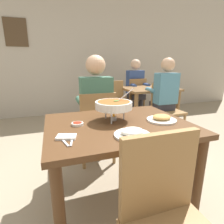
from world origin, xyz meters
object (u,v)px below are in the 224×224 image
at_px(rice_plate, 132,133).
at_px(appetizer_plate, 162,119).
at_px(chair_bg_left, 135,96).
at_px(curry_bowl, 114,105).
at_px(chair_bg_right, 115,102).
at_px(chair_viewer_empty, 169,218).
at_px(sauce_dish, 77,124).
at_px(chair_diner_main, 97,124).
at_px(diner_main, 96,104).
at_px(patron_bg_middle, 164,93).
at_px(dining_table_far, 149,95).
at_px(chair_bg_middle, 165,106).
at_px(dining_table_main, 118,137).
at_px(patron_bg_left, 136,85).

height_order(rice_plate, appetizer_plate, same).
bearing_deg(chair_bg_left, curry_bowl, -119.65).
relative_size(appetizer_plate, chair_bg_left, 0.27).
bearing_deg(chair_bg_right, curry_bowl, -109.90).
bearing_deg(appetizer_plate, chair_viewer_empty, -119.40).
bearing_deg(sauce_dish, rice_plate, -46.56).
bearing_deg(chair_diner_main, chair_bg_right, 60.62).
distance_m(chair_diner_main, diner_main, 0.24).
bearing_deg(curry_bowl, diner_main, 88.95).
bearing_deg(chair_bg_left, rice_plate, -116.14).
distance_m(chair_bg_right, patron_bg_middle, 0.92).
bearing_deg(sauce_dish, dining_table_far, 47.09).
bearing_deg(dining_table_far, chair_viewer_empty, -117.85).
xyz_separation_m(diner_main, sauce_dish, (-0.31, -0.72, 0.03)).
height_order(chair_bg_middle, patron_bg_middle, patron_bg_middle).
distance_m(diner_main, sauce_dish, 0.79).
relative_size(dining_table_main, chair_viewer_empty, 1.23).
relative_size(chair_bg_middle, patron_bg_left, 0.69).
xyz_separation_m(appetizer_plate, chair_bg_middle, (0.99, 1.34, -0.27)).
bearing_deg(dining_table_main, sauce_dish, 172.44).
distance_m(dining_table_far, chair_bg_left, 0.57).
bearing_deg(dining_table_main, dining_table_far, 53.74).
bearing_deg(chair_viewer_empty, chair_bg_left, 67.12).
height_order(chair_bg_middle, chair_bg_right, same).
bearing_deg(chair_bg_middle, sauce_dish, -143.34).
xyz_separation_m(dining_table_main, chair_bg_right, (0.64, 1.86, -0.13)).
distance_m(curry_bowl, rice_plate, 0.37).
height_order(rice_plate, sauce_dish, rice_plate).
relative_size(dining_table_far, chair_bg_left, 1.11).
xyz_separation_m(chair_diner_main, dining_table_far, (1.32, 1.07, 0.11)).
bearing_deg(appetizer_plate, chair_bg_middle, 53.74).
relative_size(dining_table_main, appetizer_plate, 4.63).
bearing_deg(patron_bg_middle, chair_bg_left, 90.68).
bearing_deg(chair_diner_main, dining_table_far, 39.05).
bearing_deg(rice_plate, sauce_dish, 133.44).
height_order(chair_diner_main, chair_viewer_empty, same).
bearing_deg(chair_viewer_empty, diner_main, 90.00).
height_order(sauce_dish, chair_bg_right, chair_bg_right).
xyz_separation_m(chair_bg_right, patron_bg_middle, (0.67, -0.59, 0.24)).
bearing_deg(curry_bowl, chair_bg_right, 70.10).
height_order(dining_table_main, rice_plate, rice_plate).
bearing_deg(chair_bg_middle, curry_bowl, -138.30).
relative_size(chair_viewer_empty, dining_table_far, 0.90).
distance_m(diner_main, dining_table_far, 1.69).
relative_size(chair_diner_main, dining_table_far, 0.90).
height_order(dining_table_main, appetizer_plate, appetizer_plate).
height_order(diner_main, appetizer_plate, diner_main).
bearing_deg(dining_table_main, curry_bowl, 100.63).
height_order(curry_bowl, chair_bg_middle, curry_bowl).
bearing_deg(chair_bg_right, dining_table_far, -4.71).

